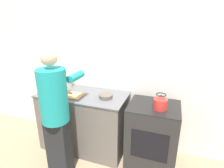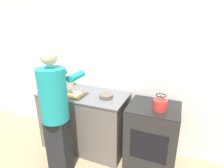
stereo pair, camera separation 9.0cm
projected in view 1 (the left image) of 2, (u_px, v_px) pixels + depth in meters
ground_plane at (98, 164)px, 2.56m from camera, size 12.00×12.00×0.00m
wall_back at (114, 67)px, 2.76m from camera, size 8.00×0.05×2.60m
counter at (84, 121)px, 2.81m from camera, size 1.35×0.65×0.94m
oven at (152, 135)px, 2.45m from camera, size 0.66×0.58×0.93m
person at (56, 112)px, 2.16m from camera, size 0.38×0.62×1.69m
cutting_board at (73, 95)px, 2.58m from camera, size 0.31×0.25×0.02m
knife at (74, 94)px, 2.60m from camera, size 0.20×0.06×0.01m
kettle at (160, 103)px, 2.18m from camera, size 0.17×0.17×0.20m
bowl_prep at (106, 96)px, 2.50m from camera, size 0.19×0.19×0.06m
canister_jar at (68, 82)px, 2.94m from camera, size 0.13×0.13×0.16m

